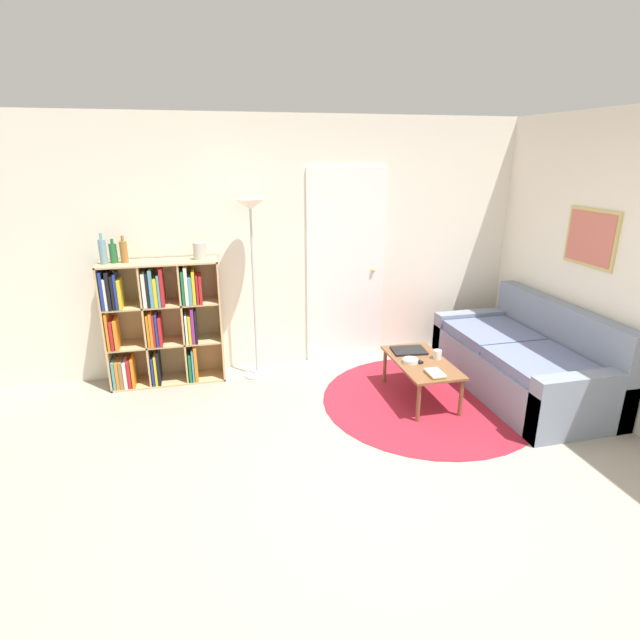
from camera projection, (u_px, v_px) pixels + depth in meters
ground_plane at (388, 498)px, 3.40m from camera, size 14.00×14.00×0.00m
wall_back at (310, 246)px, 5.28m from camera, size 7.62×0.11×2.60m
wall_right at (582, 258)px, 4.64m from camera, size 0.08×5.47×2.60m
rug at (428, 400)px, 4.73m from camera, size 2.00×2.00×0.01m
bookshelf at (159, 322)px, 4.94m from camera, size 1.11×0.34×1.25m
floor_lamp at (251, 229)px, 4.78m from camera, size 0.31×0.31×1.82m
couch at (526, 363)px, 4.86m from camera, size 0.94×1.87×0.87m
coffee_table at (421, 365)px, 4.68m from camera, size 0.48×0.90×0.38m
laptop at (409, 350)px, 4.89m from camera, size 0.34×0.27×0.02m
bowl at (410, 361)px, 4.62m from camera, size 0.14×0.14×0.04m
book_stack_on_table at (435, 373)px, 4.37m from camera, size 0.13×0.20×0.03m
cup at (437, 354)px, 4.71m from camera, size 0.08×0.08×0.09m
remote at (416, 360)px, 4.66m from camera, size 0.09×0.17×0.02m
bottle_left at (103, 251)px, 4.60m from camera, size 0.07×0.07×0.29m
bottle_middle at (113, 253)px, 4.66m from camera, size 0.07×0.07×0.23m
bottle_right at (124, 252)px, 4.67m from camera, size 0.07×0.07×0.25m
vase_on_shelf at (200, 251)px, 4.82m from camera, size 0.12×0.12×0.17m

